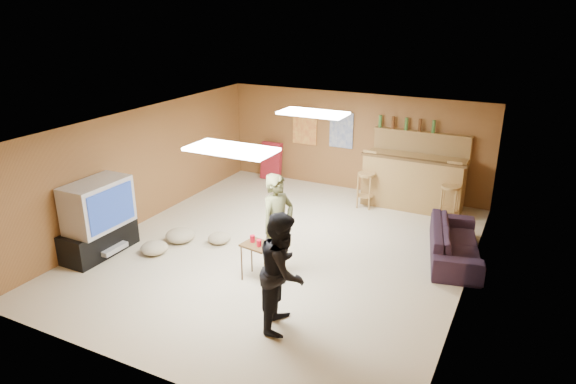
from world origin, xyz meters
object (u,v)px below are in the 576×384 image
at_px(person_black, 283,271).
at_px(sofa, 455,242).
at_px(tv_body, 98,205).
at_px(person_olive, 278,227).
at_px(bar_counter, 413,183).
at_px(tray_table, 258,262).

bearing_deg(person_black, sofa, -44.28).
bearing_deg(tv_body, person_olive, 12.51).
xyz_separation_m(tv_body, sofa, (5.34, 2.53, -0.62)).
relative_size(person_olive, person_black, 1.05).
height_order(tv_body, person_black, person_black).
distance_m(bar_counter, tray_table, 4.24).
height_order(bar_counter, person_black, person_black).
bearing_deg(sofa, tv_body, 102.72).
bearing_deg(sofa, person_olive, 115.84).
xyz_separation_m(tv_body, bar_counter, (4.15, 4.45, -0.35)).
xyz_separation_m(person_olive, person_black, (0.65, -1.11, -0.04)).
bearing_deg(bar_counter, tray_table, -109.15).
relative_size(person_black, tray_table, 2.70).
bearing_deg(bar_counter, tv_body, -133.00).
distance_m(tv_body, bar_counter, 6.09).
height_order(person_olive, tray_table, person_olive).
bearing_deg(person_olive, tray_table, 151.54).
bearing_deg(person_black, bar_counter, -20.46).
relative_size(bar_counter, tray_table, 3.40).
distance_m(tv_body, person_black, 3.68).
bearing_deg(tray_table, person_olive, 42.45).
xyz_separation_m(bar_counter, person_olive, (-1.15, -3.79, 0.29)).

